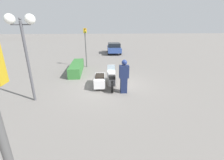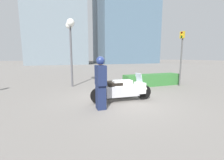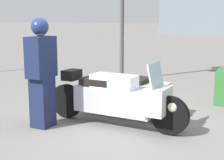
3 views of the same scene
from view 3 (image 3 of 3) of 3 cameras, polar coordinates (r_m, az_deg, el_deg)
The scene contains 3 objects.
ground_plane at distance 6.17m, azimuth 0.61°, elevation -7.09°, with size 160.00×160.00×0.00m, color slate.
police_motorcycle at distance 6.24m, azimuth 2.31°, elevation -2.54°, with size 2.64×1.41×1.15m.
officer_rider at distance 5.87m, azimuth -11.64°, elevation 1.57°, with size 0.32×0.51×1.85m.
Camera 3 is at (2.38, -5.37, 1.87)m, focal length 55.00 mm.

